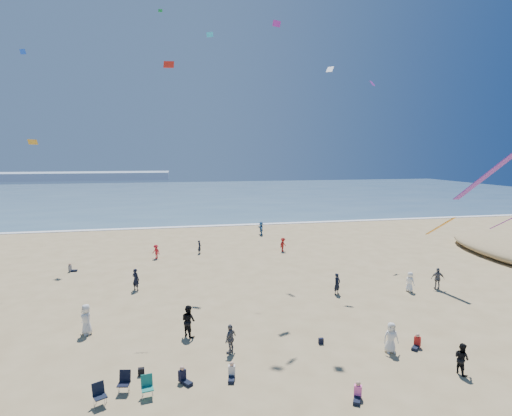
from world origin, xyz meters
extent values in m
plane|color=tan|center=(0.00, 0.00, 0.00)|extent=(220.00, 220.00, 0.00)
cube|color=#476B84|center=(0.00, 95.00, 0.03)|extent=(220.00, 100.00, 0.06)
cube|color=white|center=(0.00, 45.00, 0.04)|extent=(220.00, 1.20, 0.08)
cube|color=#7A8EA8|center=(-60.00, 170.00, 1.60)|extent=(110.00, 20.00, 3.20)
imported|color=black|center=(-2.25, 7.73, 0.97)|extent=(1.16, 1.20, 1.94)
imported|color=white|center=(15.53, 12.17, 0.81)|extent=(0.80, 0.93, 1.62)
imported|color=silver|center=(-8.39, 9.27, 0.95)|extent=(0.98, 1.10, 1.90)
imported|color=slate|center=(18.09, 12.22, 0.89)|extent=(1.13, 0.77, 1.78)
imported|color=black|center=(9.53, 12.75, 0.85)|extent=(0.74, 0.66, 1.70)
imported|color=#A71B17|center=(9.12, 27.21, 0.79)|extent=(1.15, 1.10, 1.57)
imported|color=black|center=(11.07, 0.68, 0.80)|extent=(0.72, 0.87, 1.61)
imported|color=teal|center=(8.69, 36.88, 0.91)|extent=(0.60, 1.71, 1.82)
imported|color=slate|center=(-0.04, 5.12, 0.84)|extent=(0.94, 1.01, 1.67)
imported|color=black|center=(-0.27, 28.14, 0.74)|extent=(0.54, 0.64, 1.48)
imported|color=red|center=(-4.93, 26.93, 0.75)|extent=(1.08, 1.06, 1.49)
imported|color=black|center=(-6.14, 16.98, 0.90)|extent=(0.78, 0.74, 1.80)
imported|color=silver|center=(8.75, 3.41, 0.86)|extent=(0.90, 0.64, 1.72)
cube|color=black|center=(-4.75, 3.77, 0.19)|extent=(0.30, 0.22, 0.38)
cube|color=black|center=(5.29, 5.13, 0.17)|extent=(0.28, 0.18, 0.34)
cube|color=green|center=(-3.85, 33.61, 27.25)|extent=(0.48, 0.23, 0.38)
cube|color=blue|center=(-16.35, 26.68, 20.49)|extent=(0.57, 0.35, 0.45)
cube|color=red|center=(-3.02, 15.25, 17.51)|extent=(0.79, 0.43, 0.54)
cube|color=purple|center=(18.91, 26.24, 18.77)|extent=(0.72, 0.68, 0.56)
cube|color=orange|center=(-14.61, 21.98, 12.04)|extent=(0.67, 0.77, 0.44)
cube|color=#27A7DA|center=(0.82, 23.72, 22.17)|extent=(0.65, 0.48, 0.42)
cube|color=purple|center=(5.84, 18.10, 21.76)|extent=(0.78, 0.45, 0.47)
cube|color=white|center=(11.36, 19.88, 18.69)|extent=(0.78, 0.77, 0.55)
cube|color=orange|center=(18.70, 13.13, 5.08)|extent=(0.35, 2.64, 1.87)
cube|color=#672491|center=(11.06, 0.19, 9.90)|extent=(0.35, 3.30, 2.33)
camera|label=1|loc=(-2.91, -15.70, 11.00)|focal=28.00mm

